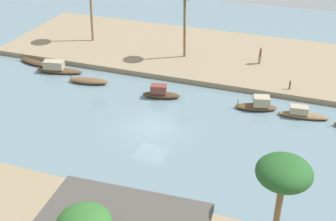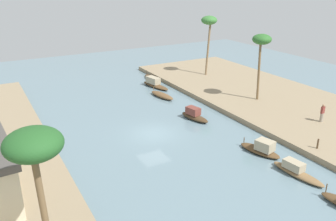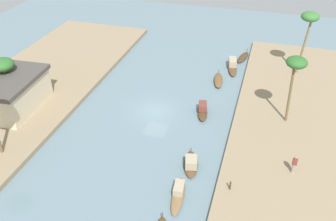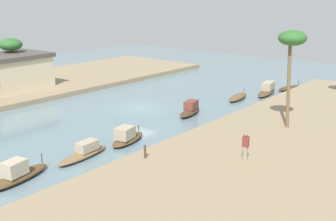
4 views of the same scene
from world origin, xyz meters
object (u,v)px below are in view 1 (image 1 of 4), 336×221
(palm_tree_right_short, at_px, (284,176))
(person_on_near_bank, at_px, (260,56))
(sampan_upstream_small, at_px, (160,93))
(sampan_near_left_bank, at_px, (34,62))
(sampan_with_tall_canopy, at_px, (57,68))
(sampan_foreground, at_px, (89,81))
(sampan_open_hull, at_px, (302,114))
(sampan_downstream_large, at_px, (258,105))
(mooring_post, at_px, (290,85))

(palm_tree_right_short, bearing_deg, person_on_near_bank, -79.40)
(sampan_upstream_small, distance_m, sampan_near_left_bank, 15.34)
(sampan_with_tall_canopy, relative_size, sampan_near_left_bank, 1.27)
(sampan_upstream_small, distance_m, sampan_with_tall_canopy, 11.78)
(sampan_near_left_bank, relative_size, sampan_foreground, 0.98)
(sampan_upstream_small, relative_size, palm_tree_right_short, 0.53)
(palm_tree_right_short, bearing_deg, sampan_near_left_bank, -34.81)
(sampan_upstream_small, relative_size, person_on_near_bank, 2.05)
(sampan_foreground, distance_m, sampan_open_hull, 19.86)
(sampan_downstream_large, height_order, sampan_near_left_bank, sampan_downstream_large)
(sampan_open_hull, bearing_deg, sampan_with_tall_canopy, -8.27)
(sampan_upstream_small, distance_m, sampan_foreground, 7.54)
(sampan_downstream_large, relative_size, sampan_upstream_small, 1.05)
(sampan_open_hull, xyz_separation_m, mooring_post, (1.49, -3.94, 0.56))
(sampan_with_tall_canopy, relative_size, palm_tree_right_short, 0.73)
(sampan_foreground, bearing_deg, sampan_open_hull, 171.18)
(sampan_upstream_small, xyz_separation_m, sampan_with_tall_canopy, (11.68, -1.56, 0.01))
(sampan_near_left_bank, bearing_deg, mooring_post, -163.63)
(sampan_downstream_large, bearing_deg, sampan_upstream_small, -8.49)
(sampan_upstream_small, xyz_separation_m, sampan_near_left_bank, (15.13, -2.57, -0.25))
(sampan_upstream_small, xyz_separation_m, sampan_open_hull, (-12.34, -0.64, -0.10))
(palm_tree_right_short, bearing_deg, sampan_upstream_small, -53.48)
(sampan_foreground, bearing_deg, mooring_post, -176.70)
(sampan_near_left_bank, bearing_deg, sampan_open_hull, -172.08)
(sampan_near_left_bank, height_order, mooring_post, mooring_post)
(mooring_post, bearing_deg, sampan_upstream_small, 22.89)
(sampan_foreground, distance_m, palm_tree_right_short, 26.57)
(sampan_downstream_large, bearing_deg, sampan_foreground, -12.39)
(sampan_near_left_bank, relative_size, person_on_near_bank, 2.23)
(sampan_downstream_large, xyz_separation_m, mooring_post, (-2.20, -3.78, 0.48))
(sampan_near_left_bank, distance_m, person_on_near_bank, 23.48)
(sampan_upstream_small, xyz_separation_m, person_on_near_bank, (-7.30, -9.45, 0.85))
(sampan_foreground, bearing_deg, person_on_near_bank, -158.11)
(sampan_upstream_small, distance_m, mooring_post, 11.78)
(sampan_foreground, relative_size, mooring_post, 4.85)
(sampan_downstream_large, height_order, palm_tree_right_short, palm_tree_right_short)
(sampan_near_left_bank, height_order, sampan_open_hull, sampan_open_hull)
(sampan_with_tall_canopy, distance_m, palm_tree_right_short, 30.39)
(sampan_near_left_bank, xyz_separation_m, sampan_open_hull, (-27.46, 1.93, 0.15))
(sampan_open_hull, distance_m, mooring_post, 4.25)
(sampan_foreground, bearing_deg, sampan_upstream_small, 167.38)
(sampan_with_tall_canopy, relative_size, mooring_post, 6.00)
(person_on_near_bank, height_order, mooring_post, person_on_near_bank)
(sampan_open_hull, bearing_deg, mooring_post, -75.34)
(sampan_with_tall_canopy, bearing_deg, sampan_upstream_small, 161.66)
(sampan_foreground, relative_size, palm_tree_right_short, 0.59)
(sampan_open_hull, height_order, person_on_near_bank, person_on_near_bank)
(sampan_downstream_large, relative_size, sampan_near_left_bank, 0.97)
(sampan_with_tall_canopy, relative_size, sampan_open_hull, 1.16)
(person_on_near_bank, bearing_deg, palm_tree_right_short, -175.21)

